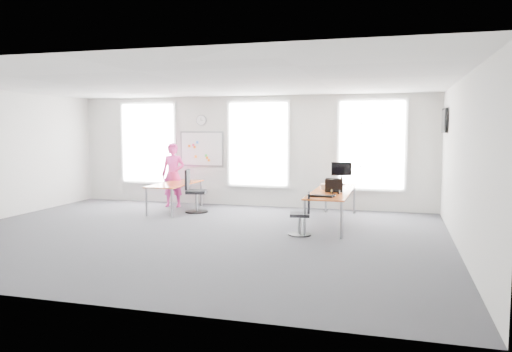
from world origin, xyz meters
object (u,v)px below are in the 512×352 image
(desk_right, at_px, (333,192))
(keyboard, at_px, (322,196))
(person, at_px, (173,175))
(chair_left, at_px, (194,194))
(headphones, at_px, (335,192))
(monitor, at_px, (341,171))
(desk_left, at_px, (175,185))
(chair_right, at_px, (302,217))

(desk_right, distance_m, keyboard, 1.14)
(person, bearing_deg, chair_left, -45.68)
(headphones, bearing_deg, monitor, 96.95)
(desk_left, relative_size, headphones, 10.48)
(monitor, bearing_deg, chair_right, -105.76)
(chair_left, height_order, person, person)
(person, relative_size, keyboard, 3.77)
(chair_right, xyz_separation_m, monitor, (0.48, 2.57, 0.71))
(chair_right, relative_size, person, 0.49)
(desk_right, xyz_separation_m, desk_left, (-4.11, 0.66, -0.05))
(desk_left, distance_m, person, 0.76)
(chair_left, distance_m, headphones, 3.91)
(desk_right, height_order, desk_left, desk_right)
(headphones, bearing_deg, desk_right, 106.13)
(person, height_order, keyboard, person)
(headphones, xyz_separation_m, monitor, (-0.07, 1.84, 0.28))
(chair_right, distance_m, headphones, 1.01)
(chair_right, bearing_deg, chair_left, -131.58)
(chair_right, bearing_deg, headphones, 133.47)
(desk_right, bearing_deg, person, 163.83)
(keyboard, xyz_separation_m, monitor, (0.13, 2.35, 0.32))
(desk_left, distance_m, chair_left, 0.57)
(desk_right, height_order, person, person)
(chair_left, xyz_separation_m, monitor, (3.63, 0.62, 0.61))
(chair_right, xyz_separation_m, headphones, (0.55, 0.73, 0.43))
(chair_right, distance_m, monitor, 2.71)
(person, distance_m, keyboard, 5.02)
(headphones, height_order, monitor, monitor)
(desk_left, xyz_separation_m, chair_left, (0.54, -0.07, -0.18))
(desk_left, bearing_deg, chair_right, -28.73)
(chair_right, bearing_deg, desk_right, 152.86)
(headphones, distance_m, monitor, 1.86)
(person, distance_m, monitor, 4.54)
(keyboard, distance_m, monitor, 2.37)
(chair_right, bearing_deg, person, -133.00)
(desk_left, height_order, chair_left, chair_left)
(desk_right, xyz_separation_m, person, (-4.47, 1.30, 0.16))
(desk_left, height_order, headphones, headphones)
(chair_left, distance_m, monitor, 3.73)
(chair_left, xyz_separation_m, person, (-0.90, 0.70, 0.39))
(desk_right, height_order, monitor, monitor)
(chair_left, bearing_deg, monitor, -93.99)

